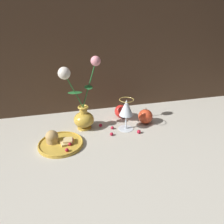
{
  "coord_description": "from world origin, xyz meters",
  "views": [
    {
      "loc": [
        -0.22,
        -0.95,
        0.57
      ],
      "look_at": [
        0.03,
        0.01,
        0.1
      ],
      "focal_mm": 35.0,
      "sensor_mm": 36.0,
      "label": 1
    }
  ],
  "objects_px": {
    "plate_with_pastries": "(59,142)",
    "apple_beside_vase": "(145,116)",
    "vase": "(82,108)",
    "wine_glass": "(126,109)",
    "apple_near_glass": "(121,111)"
  },
  "relations": [
    {
      "from": "vase",
      "to": "apple_near_glass",
      "type": "height_order",
      "value": "vase"
    },
    {
      "from": "vase",
      "to": "plate_with_pastries",
      "type": "bearing_deg",
      "value": -135.19
    },
    {
      "from": "apple_beside_vase",
      "to": "vase",
      "type": "bearing_deg",
      "value": 175.83
    },
    {
      "from": "wine_glass",
      "to": "apple_beside_vase",
      "type": "xyz_separation_m",
      "value": [
        0.12,
        0.04,
        -0.08
      ]
    },
    {
      "from": "wine_glass",
      "to": "apple_near_glass",
      "type": "bearing_deg",
      "value": 83.8
    },
    {
      "from": "plate_with_pastries",
      "to": "apple_near_glass",
      "type": "bearing_deg",
      "value": 29.49
    },
    {
      "from": "plate_with_pastries",
      "to": "apple_beside_vase",
      "type": "height_order",
      "value": "apple_beside_vase"
    },
    {
      "from": "vase",
      "to": "apple_beside_vase",
      "type": "distance_m",
      "value": 0.35
    },
    {
      "from": "apple_near_glass",
      "to": "vase",
      "type": "bearing_deg",
      "value": -162.07
    },
    {
      "from": "vase",
      "to": "apple_beside_vase",
      "type": "relative_size",
      "value": 4.08
    },
    {
      "from": "wine_glass",
      "to": "apple_near_glass",
      "type": "xyz_separation_m",
      "value": [
        0.02,
        0.14,
        -0.08
      ]
    },
    {
      "from": "apple_beside_vase",
      "to": "apple_near_glass",
      "type": "relative_size",
      "value": 1.04
    },
    {
      "from": "wine_glass",
      "to": "apple_near_glass",
      "type": "height_order",
      "value": "wine_glass"
    },
    {
      "from": "plate_with_pastries",
      "to": "apple_near_glass",
      "type": "xyz_separation_m",
      "value": [
        0.36,
        0.2,
        0.02
      ]
    },
    {
      "from": "plate_with_pastries",
      "to": "apple_near_glass",
      "type": "height_order",
      "value": "apple_near_glass"
    }
  ]
}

